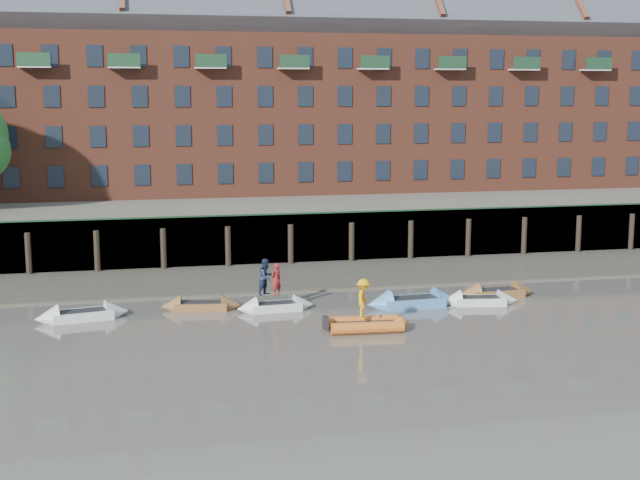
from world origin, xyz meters
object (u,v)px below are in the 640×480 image
object	(u,v)px
rowboat_6	(496,293)
rowboat_4	(412,302)
rowboat_5	(479,301)
rowboat_3	(276,307)
rowboat_2	(201,306)
rib_tender	(368,324)
rowboat_0	(82,315)
person_rower_b	(266,277)
person_rower_a	(276,279)
person_rib_crew	(363,299)

from	to	relation	value
rowboat_6	rowboat_4	bearing A→B (deg)	-170.02
rowboat_5	rowboat_3	bearing A→B (deg)	-177.21
rowboat_3	rowboat_4	distance (m)	7.05
rowboat_2	rib_tender	world-z (taller)	rowboat_2
rowboat_0	rowboat_3	bearing A→B (deg)	-12.24
rowboat_2	person_rower_b	size ratio (longest dim) A/B	2.23
rowboat_3	person_rower_a	size ratio (longest dim) A/B	2.43
rowboat_6	person_rower_b	bearing A→B (deg)	178.36
rowboat_2	rowboat_5	xyz separation A→B (m)	(14.24, -1.89, -0.00)
rowboat_3	rib_tender	xyz separation A→B (m)	(3.61, -4.63, 0.07)
rowboat_3	rowboat_0	bearing A→B (deg)	175.17
rowboat_0	rowboat_4	size ratio (longest dim) A/B	0.93
rowboat_3	person_rower_a	world-z (taller)	person_rower_a
rowboat_4	rib_tender	world-z (taller)	rowboat_4
rowboat_2	rowboat_3	world-z (taller)	rowboat_2
rowboat_3	rowboat_5	xyz separation A→B (m)	(10.58, -0.95, 0.00)
rowboat_6	rib_tender	distance (m)	9.92
rowboat_2	person_rower_a	distance (m)	4.08
rowboat_4	rowboat_5	world-z (taller)	rowboat_4
rowboat_0	rowboat_6	xyz separation A→B (m)	(21.59, 0.31, -0.01)
rowboat_0	person_rower_b	distance (m)	9.16
rowboat_3	rib_tender	size ratio (longest dim) A/B	1.08
rowboat_0	rib_tender	world-z (taller)	rowboat_0
rowboat_4	person_rib_crew	xyz separation A→B (m)	(-3.69, -4.02, 1.28)
rib_tender	person_rib_crew	distance (m)	1.28
person_rower_a	person_rib_crew	world-z (taller)	person_rib_crew
person_rower_a	person_rower_b	bearing A→B (deg)	-57.74
rowboat_6	person_rib_crew	size ratio (longest dim) A/B	2.36
rib_tender	person_rower_b	xyz separation A→B (m)	(-4.04, 4.85, 1.43)
rowboat_3	person_rib_crew	bearing A→B (deg)	-58.66
rowboat_6	person_rib_crew	xyz separation A→B (m)	(-8.79, -5.17, 1.30)
rowboat_6	rowboat_3	bearing A→B (deg)	179.45
rowboat_5	rib_tender	world-z (taller)	rowboat_5
rowboat_3	person_rower_b	bearing A→B (deg)	148.58
rowboat_5	person_rower_b	world-z (taller)	person_rower_b
rowboat_0	rowboat_3	size ratio (longest dim) A/B	1.15
rowboat_2	rowboat_6	world-z (taller)	rowboat_6
rowboat_5	rowboat_0	bearing A→B (deg)	-175.20
rowboat_2	person_rib_crew	world-z (taller)	person_rib_crew
rowboat_2	rib_tender	distance (m)	9.15
rowboat_3	person_rib_crew	world-z (taller)	person_rib_crew
rib_tender	person_rib_crew	bearing A→B (deg)	-159.36
rowboat_6	rowboat_2	bearing A→B (deg)	175.56
rowboat_6	person_rower_b	world-z (taller)	person_rower_b
rowboat_0	person_rower_a	size ratio (longest dim) A/B	2.79
person_rower_b	person_rib_crew	distance (m)	6.21
rib_tender	person_rib_crew	world-z (taller)	person_rib_crew
rowboat_2	rib_tender	xyz separation A→B (m)	(7.27, -5.56, 0.07)
person_rower_b	person_rib_crew	size ratio (longest dim) A/B	1.00
person_rower_b	rowboat_5	bearing A→B (deg)	-49.29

